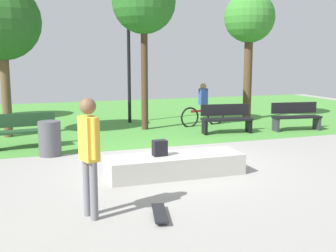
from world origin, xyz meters
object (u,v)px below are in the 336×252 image
concrete_ledge (175,165)px  tree_broad_elm (249,20)px  skater_performing_trick (89,148)px  backpack_on_ledge (160,148)px  park_bench_far_left (25,130)px  lamp_post (129,56)px  trash_bin (50,139)px  park_bench_far_right (226,118)px  tree_slender_maple (2,22)px  park_bench_by_oak (296,116)px  cyclist_on_bicycle (203,108)px  tree_tall_oak (144,3)px  skateboard_by_ledge (160,213)px

concrete_ledge → tree_broad_elm: (5.30, 6.40, 3.55)m
skater_performing_trick → backpack_on_ledge: bearing=47.2°
park_bench_far_left → tree_broad_elm: bearing=17.7°
skater_performing_trick → lamp_post: (2.84, 8.91, 1.34)m
backpack_on_ledge → trash_bin: trash_bin is taller
park_bench_far_right → concrete_ledge: bearing=-128.7°
concrete_ledge → tree_slender_maple: (-3.33, 5.61, 3.18)m
park_bench_far_right → skater_performing_trick: bearing=-132.0°
skater_performing_trick → park_bench_by_oak: size_ratio=1.10×
tree_slender_maple → cyclist_on_bicycle: tree_slender_maple is taller
concrete_ledge → park_bench_far_left: park_bench_far_left is taller
tree_tall_oak → tree_broad_elm: (4.35, 0.89, -0.34)m
trash_bin → tree_slender_maple: bearing=109.0°
park_bench_by_oak → park_bench_far_right: size_ratio=1.00×
tree_broad_elm → cyclist_on_bicycle: size_ratio=2.67×
tree_tall_oak → cyclist_on_bicycle: 4.07m
skateboard_by_ledge → trash_bin: trash_bin is taller
skater_performing_trick → park_bench_by_oak: 9.40m
backpack_on_ledge → cyclist_on_bicycle: cyclist_on_bicycle is taller
skateboard_by_ledge → lamp_post: 9.71m
park_bench_by_oak → lamp_post: lamp_post is taller
tree_tall_oak → lamp_post: 2.32m
lamp_post → trash_bin: lamp_post is taller
concrete_ledge → trash_bin: bearing=131.3°
tree_slender_maple → tree_broad_elm: tree_broad_elm is taller
skater_performing_trick → trash_bin: size_ratio=2.12×
tree_tall_oak → tree_broad_elm: size_ratio=1.07×
skater_performing_trick → tree_tall_oak: tree_tall_oak is taller
park_bench_far_right → tree_broad_elm: size_ratio=0.34×
tree_slender_maple → skater_performing_trick: bearing=-79.8°
backpack_on_ledge → tree_slender_maple: tree_slender_maple is taller
trash_bin → concrete_ledge: bearing=-48.7°
skateboard_by_ledge → park_bench_far_left: 6.21m
concrete_ledge → skater_performing_trick: 2.81m
park_bench_by_oak → tree_tall_oak: size_ratio=0.32×
park_bench_far_left → trash_bin: (0.55, -1.18, -0.05)m
backpack_on_ledge → concrete_ledge: bearing=-11.9°
backpack_on_ledge → trash_bin: bearing=125.5°
tree_tall_oak → trash_bin: (-3.26, -2.89, -3.66)m
tree_broad_elm → trash_bin: (-7.60, -3.78, -3.33)m
skater_performing_trick → cyclist_on_bicycle: bearing=55.3°
tree_broad_elm → skater_performing_trick: bearing=-131.7°
tree_slender_maple → lamp_post: tree_slender_maple is taller
lamp_post → park_bench_far_left: bearing=-138.0°
concrete_ledge → skateboard_by_ledge: bearing=-115.7°
skateboard_by_ledge → tree_slender_maple: size_ratio=0.18×
concrete_ledge → tree_broad_elm: bearing=50.4°
skateboard_by_ledge → park_bench_far_right: bearing=55.4°
skater_performing_trick → park_bench_far_right: 7.79m
tree_slender_maple → tree_tall_oak: tree_tall_oak is taller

